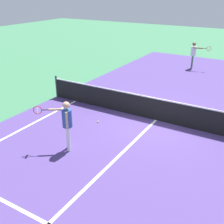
{
  "coord_description": "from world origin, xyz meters",
  "views": [
    {
      "loc": [
        3.71,
        -9.79,
        4.97
      ],
      "look_at": [
        -0.82,
        -2.14,
        1.0
      ],
      "focal_mm": 44.94,
      "sensor_mm": 36.0,
      "label": 1
    }
  ],
  "objects_px": {
    "player_near": "(66,120)",
    "tennis_ball_near_net": "(98,122)",
    "player_far": "(194,52)",
    "net": "(157,109)"
  },
  "relations": [
    {
      "from": "player_near",
      "to": "player_far",
      "type": "distance_m",
      "value": 12.27
    },
    {
      "from": "net",
      "to": "player_near",
      "type": "height_order",
      "value": "player_near"
    },
    {
      "from": "player_near",
      "to": "player_far",
      "type": "xyz_separation_m",
      "value": [
        0.65,
        12.26,
        0.01
      ]
    },
    {
      "from": "player_near",
      "to": "player_far",
      "type": "bearing_deg",
      "value": 86.98
    },
    {
      "from": "tennis_ball_near_net",
      "to": "player_near",
      "type": "bearing_deg",
      "value": -83.47
    },
    {
      "from": "player_near",
      "to": "tennis_ball_near_net",
      "type": "bearing_deg",
      "value": 96.53
    },
    {
      "from": "player_far",
      "to": "net",
      "type": "bearing_deg",
      "value": -83.26
    },
    {
      "from": "player_far",
      "to": "player_near",
      "type": "bearing_deg",
      "value": -93.02
    },
    {
      "from": "player_near",
      "to": "player_far",
      "type": "height_order",
      "value": "player_far"
    },
    {
      "from": "player_far",
      "to": "tennis_ball_near_net",
      "type": "distance_m",
      "value": 10.16
    }
  ]
}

